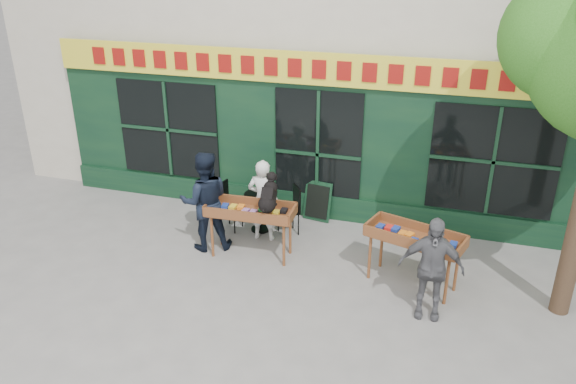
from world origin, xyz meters
name	(u,v)px	position (x,y,z in m)	size (l,w,h in m)	color
ground	(282,276)	(0.00, 0.00, 0.00)	(80.00, 80.00, 0.00)	slate
book_cart_center	(251,213)	(-0.73, 0.50, 0.82)	(1.53, 0.68, 0.99)	brown
dog	(269,192)	(-0.38, 0.45, 1.29)	(0.34, 0.60, 0.60)	black
woman	(263,200)	(-0.73, 1.15, 0.78)	(0.57, 0.37, 1.56)	silver
book_cart_right	(415,240)	(2.08, 0.37, 0.82)	(1.62, 1.04, 0.99)	brown
man_right	(431,268)	(2.38, -0.38, 0.80)	(0.94, 0.39, 1.61)	#525257
bistro_table	(260,205)	(-0.89, 1.43, 0.54)	(0.60, 0.60, 0.76)	black
bistro_chair_left	(227,202)	(-1.53, 1.34, 0.56)	(0.41, 0.41, 0.95)	black
bistro_chair_right	(293,206)	(-0.27, 1.53, 0.56)	(0.51, 0.51, 0.95)	black
potted_plant	(260,186)	(-0.89, 1.43, 0.93)	(0.17, 0.12, 0.32)	gray
man_left	(205,201)	(-1.59, 0.53, 0.92)	(0.89, 0.70, 1.84)	black
chalkboard	(317,201)	(0.05, 2.19, 0.40)	(0.58, 0.27, 0.79)	black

